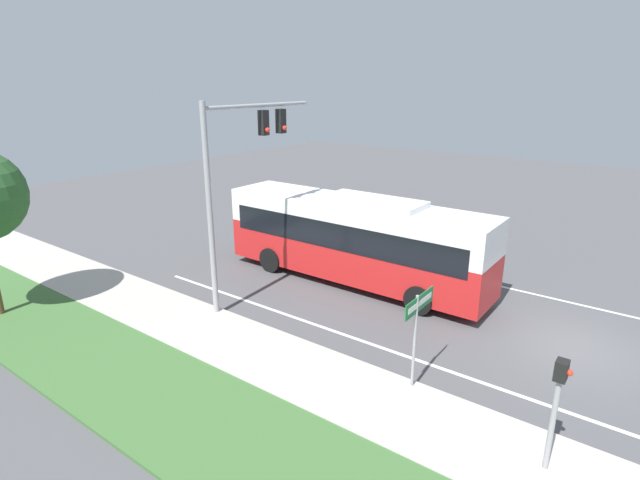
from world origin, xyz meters
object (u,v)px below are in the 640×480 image
bus (354,236)px  street_sign (417,321)px  signal_gantry (239,165)px  pedestrian_signal (557,397)px

bus → street_sign: 7.67m
bus → street_sign: (-5.41, -5.43, 0.03)m
street_sign → signal_gantry: bearing=79.9°
signal_gantry → street_sign: size_ratio=2.66×
bus → street_sign: bearing=-134.9°
bus → street_sign: size_ratio=4.08×
bus → pedestrian_signal: bus is taller
bus → signal_gantry: bearing=150.1°
bus → signal_gantry: size_ratio=1.53×
signal_gantry → street_sign: signal_gantry is taller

